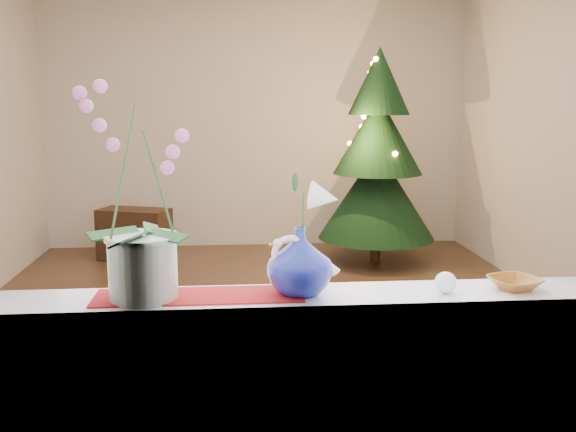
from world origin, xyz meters
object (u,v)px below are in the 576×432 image
paperweight (446,283)px  amber_dish (515,284)px  orchid_pot (140,193)px  swan (305,267)px  side_table (135,234)px  blue_vase (300,256)px  xmas_tree (378,157)px

paperweight → amber_dish: size_ratio=0.52×
orchid_pot → amber_dish: (1.28, 0.00, -0.34)m
swan → side_table: swan is taller
swan → amber_dish: swan is taller
blue_vase → amber_dish: blue_vase is taller
swan → paperweight: (0.48, -0.02, -0.06)m
orchid_pot → swan: orchid_pot is taller
swan → xmas_tree: 4.19m
swan → side_table: (-1.23, 4.30, -0.76)m
orchid_pot → swan: bearing=-0.2°
blue_vase → xmas_tree: (1.18, 4.02, -0.01)m
xmas_tree → side_table: size_ratio=3.03×
orchid_pot → swan: size_ratio=3.10×
blue_vase → side_table: size_ratio=0.39×
orchid_pot → paperweight: size_ratio=9.60×
swan → paperweight: size_ratio=3.10×
paperweight → orchid_pot: bearing=178.8°
xmas_tree → blue_vase: bearing=-106.4°
orchid_pot → paperweight: bearing=-1.2°
paperweight → side_table: (-1.71, 4.32, -0.70)m
blue_vase → swan: bearing=-29.4°
paperweight → amber_dish: paperweight is taller
orchid_pot → swan: (0.54, -0.00, -0.26)m
paperweight → side_table: paperweight is taller
xmas_tree → orchid_pot: bearing=-112.9°
blue_vase → paperweight: 0.51m
swan → blue_vase: 0.04m
swan → amber_dish: 0.75m
xmas_tree → side_table: 2.53m
swan → xmas_tree: bearing=53.0°
orchid_pot → side_table: orchid_pot is taller
xmas_tree → amber_dish: bearing=-96.0°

